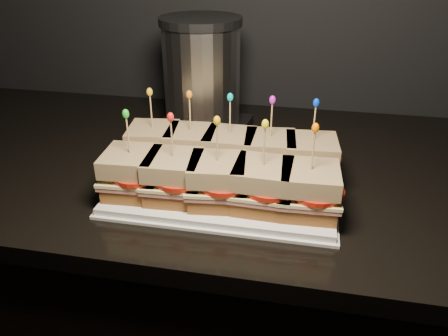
# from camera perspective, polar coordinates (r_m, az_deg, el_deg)

# --- Properties ---
(cabinet) EXTENTS (2.34, 0.71, 0.89)m
(cabinet) POSITION_cam_1_polar(r_m,az_deg,el_deg) (1.28, 14.79, -19.88)
(cabinet) COLOR black
(cabinet) RESTS_ON ground
(granite_slab) EXTENTS (2.38, 0.75, 0.04)m
(granite_slab) POSITION_cam_1_polar(r_m,az_deg,el_deg) (0.99, 18.03, -1.44)
(granite_slab) COLOR black
(granite_slab) RESTS_ON cabinet
(platter) EXTENTS (0.42, 0.26, 0.02)m
(platter) POSITION_cam_1_polar(r_m,az_deg,el_deg) (0.86, 0.00, -2.72)
(platter) COLOR white
(platter) RESTS_ON granite_slab
(platter_rim) EXTENTS (0.43, 0.27, 0.01)m
(platter_rim) POSITION_cam_1_polar(r_m,az_deg,el_deg) (0.86, 0.00, -3.06)
(platter_rim) COLOR white
(platter_rim) RESTS_ON granite_slab
(sandwich_0_bread_bot) EXTENTS (0.11, 0.11, 0.03)m
(sandwich_0_bread_bot) POSITION_cam_1_polar(r_m,az_deg,el_deg) (0.94, -8.99, 1.33)
(sandwich_0_bread_bot) COLOR brown
(sandwich_0_bread_bot) RESTS_ON platter
(sandwich_0_ham) EXTENTS (0.12, 0.11, 0.01)m
(sandwich_0_ham) POSITION_cam_1_polar(r_m,az_deg,el_deg) (0.93, -9.07, 2.29)
(sandwich_0_ham) COLOR #BC6B5F
(sandwich_0_ham) RESTS_ON sandwich_0_bread_bot
(sandwich_0_cheese) EXTENTS (0.12, 0.12, 0.01)m
(sandwich_0_cheese) POSITION_cam_1_polar(r_m,az_deg,el_deg) (0.92, -9.10, 2.68)
(sandwich_0_cheese) COLOR #F8ED9A
(sandwich_0_cheese) RESTS_ON sandwich_0_ham
(sandwich_0_tomato) EXTENTS (0.10, 0.10, 0.01)m
(sandwich_0_tomato) POSITION_cam_1_polar(r_m,az_deg,el_deg) (0.91, -8.55, 2.89)
(sandwich_0_tomato) COLOR red
(sandwich_0_tomato) RESTS_ON sandwich_0_cheese
(sandwich_0_bread_top) EXTENTS (0.11, 0.11, 0.03)m
(sandwich_0_bread_top) POSITION_cam_1_polar(r_m,az_deg,el_deg) (0.91, -9.24, 4.30)
(sandwich_0_bread_top) COLOR #5C310B
(sandwich_0_bread_top) RESTS_ON sandwich_0_tomato
(sandwich_0_pick) EXTENTS (0.00, 0.00, 0.09)m
(sandwich_0_pick) POSITION_cam_1_polar(r_m,az_deg,el_deg) (0.90, -9.47, 7.04)
(sandwich_0_pick) COLOR tan
(sandwich_0_pick) RESTS_ON sandwich_0_bread_top
(sandwich_0_frill) EXTENTS (0.01, 0.01, 0.02)m
(sandwich_0_frill) POSITION_cam_1_polar(r_m,az_deg,el_deg) (0.88, -9.70, 9.77)
(sandwich_0_frill) COLOR yellow
(sandwich_0_frill) RESTS_ON sandwich_0_pick
(sandwich_1_bread_bot) EXTENTS (0.10, 0.10, 0.03)m
(sandwich_1_bread_bot) POSITION_cam_1_polar(r_m,az_deg,el_deg) (0.91, -4.23, 0.90)
(sandwich_1_bread_bot) COLOR brown
(sandwich_1_bread_bot) RESTS_ON platter
(sandwich_1_ham) EXTENTS (0.11, 0.11, 0.01)m
(sandwich_1_ham) POSITION_cam_1_polar(r_m,az_deg,el_deg) (0.90, -4.27, 1.88)
(sandwich_1_ham) COLOR #BC6B5F
(sandwich_1_ham) RESTS_ON sandwich_1_bread_bot
(sandwich_1_cheese) EXTENTS (0.11, 0.11, 0.01)m
(sandwich_1_cheese) POSITION_cam_1_polar(r_m,az_deg,el_deg) (0.90, -4.28, 2.28)
(sandwich_1_cheese) COLOR #F8ED9A
(sandwich_1_cheese) RESTS_ON sandwich_1_ham
(sandwich_1_tomato) EXTENTS (0.10, 0.10, 0.01)m
(sandwich_1_tomato) POSITION_cam_1_polar(r_m,az_deg,el_deg) (0.89, -3.65, 2.49)
(sandwich_1_tomato) COLOR red
(sandwich_1_tomato) RESTS_ON sandwich_1_cheese
(sandwich_1_bread_top) EXTENTS (0.10, 0.10, 0.03)m
(sandwich_1_bread_top) POSITION_cam_1_polar(r_m,az_deg,el_deg) (0.89, -4.35, 3.94)
(sandwich_1_bread_top) COLOR #5C310B
(sandwich_1_bread_top) RESTS_ON sandwich_1_tomato
(sandwich_1_pick) EXTENTS (0.00, 0.00, 0.09)m
(sandwich_1_pick) POSITION_cam_1_polar(r_m,az_deg,el_deg) (0.87, -4.46, 6.74)
(sandwich_1_pick) COLOR tan
(sandwich_1_pick) RESTS_ON sandwich_1_bread_top
(sandwich_1_frill) EXTENTS (0.01, 0.01, 0.02)m
(sandwich_1_frill) POSITION_cam_1_polar(r_m,az_deg,el_deg) (0.86, -4.57, 9.55)
(sandwich_1_frill) COLOR orange
(sandwich_1_frill) RESTS_ON sandwich_1_pick
(sandwich_2_bread_bot) EXTENTS (0.10, 0.10, 0.03)m
(sandwich_2_bread_bot) POSITION_cam_1_polar(r_m,az_deg,el_deg) (0.90, 0.75, 0.45)
(sandwich_2_bread_bot) COLOR brown
(sandwich_2_bread_bot) RESTS_ON platter
(sandwich_2_ham) EXTENTS (0.11, 0.10, 0.01)m
(sandwich_2_ham) POSITION_cam_1_polar(r_m,az_deg,el_deg) (0.89, 0.75, 1.44)
(sandwich_2_ham) COLOR #BC6B5F
(sandwich_2_ham) RESTS_ON sandwich_2_bread_bot
(sandwich_2_cheese) EXTENTS (0.11, 0.10, 0.01)m
(sandwich_2_cheese) POSITION_cam_1_polar(r_m,az_deg,el_deg) (0.88, 0.76, 1.85)
(sandwich_2_cheese) COLOR #F8ED9A
(sandwich_2_cheese) RESTS_ON sandwich_2_ham
(sandwich_2_tomato) EXTENTS (0.10, 0.10, 0.01)m
(sandwich_2_tomato) POSITION_cam_1_polar(r_m,az_deg,el_deg) (0.87, 1.46, 2.05)
(sandwich_2_tomato) COLOR red
(sandwich_2_tomato) RESTS_ON sandwich_2_cheese
(sandwich_2_bread_top) EXTENTS (0.10, 0.10, 0.03)m
(sandwich_2_bread_top) POSITION_cam_1_polar(r_m,az_deg,el_deg) (0.87, 0.77, 3.53)
(sandwich_2_bread_top) COLOR #5C310B
(sandwich_2_bread_top) RESTS_ON sandwich_2_tomato
(sandwich_2_pick) EXTENTS (0.00, 0.00, 0.09)m
(sandwich_2_pick) POSITION_cam_1_polar(r_m,az_deg,el_deg) (0.85, 0.79, 6.38)
(sandwich_2_pick) COLOR tan
(sandwich_2_pick) RESTS_ON sandwich_2_bread_top
(sandwich_2_frill) EXTENTS (0.01, 0.01, 0.02)m
(sandwich_2_frill) POSITION_cam_1_polar(r_m,az_deg,el_deg) (0.84, 0.81, 9.24)
(sandwich_2_frill) COLOR #03B2BD
(sandwich_2_frill) RESTS_ON sandwich_2_pick
(sandwich_3_bread_bot) EXTENTS (0.10, 0.10, 0.03)m
(sandwich_3_bread_bot) POSITION_cam_1_polar(r_m,az_deg,el_deg) (0.89, 5.86, -0.02)
(sandwich_3_bread_bot) COLOR brown
(sandwich_3_bread_bot) RESTS_ON platter
(sandwich_3_ham) EXTENTS (0.11, 0.11, 0.01)m
(sandwich_3_ham) POSITION_cam_1_polar(r_m,az_deg,el_deg) (0.88, 5.92, 0.98)
(sandwich_3_ham) COLOR #BC6B5F
(sandwich_3_ham) RESTS_ON sandwich_3_bread_bot
(sandwich_3_cheese) EXTENTS (0.12, 0.11, 0.01)m
(sandwich_3_cheese) POSITION_cam_1_polar(r_m,az_deg,el_deg) (0.88, 5.94, 1.39)
(sandwich_3_cheese) COLOR #F8ED9A
(sandwich_3_cheese) RESTS_ON sandwich_3_ham
(sandwich_3_tomato) EXTENTS (0.10, 0.10, 0.01)m
(sandwich_3_tomato) POSITION_cam_1_polar(r_m,az_deg,el_deg) (0.87, 6.71, 1.58)
(sandwich_3_tomato) COLOR red
(sandwich_3_tomato) RESTS_ON sandwich_3_cheese
(sandwich_3_bread_top) EXTENTS (0.11, 0.11, 0.03)m
(sandwich_3_bread_top) POSITION_cam_1_polar(r_m,az_deg,el_deg) (0.86, 6.03, 3.08)
(sandwich_3_bread_top) COLOR #5C310B
(sandwich_3_bread_top) RESTS_ON sandwich_3_tomato
(sandwich_3_pick) EXTENTS (0.00, 0.00, 0.09)m
(sandwich_3_pick) POSITION_cam_1_polar(r_m,az_deg,el_deg) (0.84, 6.19, 5.95)
(sandwich_3_pick) COLOR tan
(sandwich_3_pick) RESTS_ON sandwich_3_bread_top
(sandwich_3_frill) EXTENTS (0.01, 0.01, 0.02)m
(sandwich_3_frill) POSITION_cam_1_polar(r_m,az_deg,el_deg) (0.83, 6.35, 8.83)
(sandwich_3_frill) COLOR #C116C7
(sandwich_3_frill) RESTS_ON sandwich_3_pick
(sandwich_4_bread_bot) EXTENTS (0.10, 0.10, 0.03)m
(sandwich_4_bread_bot) POSITION_cam_1_polar(r_m,az_deg,el_deg) (0.88, 11.04, -0.49)
(sandwich_4_bread_bot) COLOR brown
(sandwich_4_bread_bot) RESTS_ON platter
(sandwich_4_ham) EXTENTS (0.11, 0.11, 0.01)m
(sandwich_4_ham) POSITION_cam_1_polar(r_m,az_deg,el_deg) (0.88, 11.15, 0.50)
(sandwich_4_ham) COLOR #BC6B5F
(sandwich_4_ham) RESTS_ON sandwich_4_bread_bot
(sandwich_4_cheese) EXTENTS (0.12, 0.11, 0.01)m
(sandwich_4_cheese) POSITION_cam_1_polar(r_m,az_deg,el_deg) (0.87, 11.19, 0.91)
(sandwich_4_cheese) COLOR #F8ED9A
(sandwich_4_cheese) RESTS_ON sandwich_4_ham
(sandwich_4_tomato) EXTENTS (0.10, 0.10, 0.01)m
(sandwich_4_tomato) POSITION_cam_1_polar(r_m,az_deg,el_deg) (0.87, 12.02, 1.10)
(sandwich_4_tomato) COLOR red
(sandwich_4_tomato) RESTS_ON sandwich_4_cheese
(sandwich_4_bread_top) EXTENTS (0.11, 0.11, 0.03)m
(sandwich_4_bread_top) POSITION_cam_1_polar(r_m,az_deg,el_deg) (0.86, 11.36, 2.60)
(sandwich_4_bread_top) COLOR #5C310B
(sandwich_4_bread_top) RESTS_ON sandwich_4_tomato
(sandwich_4_pick) EXTENTS (0.00, 0.00, 0.09)m
(sandwich_4_pick) POSITION_cam_1_polar(r_m,az_deg,el_deg) (0.84, 11.66, 5.47)
(sandwich_4_pick) COLOR tan
(sandwich_4_pick) RESTS_ON sandwich_4_bread_top
(sandwich_4_frill) EXTENTS (0.01, 0.01, 0.02)m
(sandwich_4_frill) POSITION_cam_1_polar(r_m,az_deg,el_deg) (0.83, 11.96, 8.34)
(sandwich_4_frill) COLOR #0535E0
(sandwich_4_frill) RESTS_ON sandwich_4_pick
(sandwich_5_bread_bot) EXTENTS (0.10, 0.10, 0.03)m
(sandwich_5_bread_bot) POSITION_cam_1_polar(r_m,az_deg,el_deg) (0.84, -11.69, -2.33)
(sandwich_5_bread_bot) COLOR brown
(sandwich_5_bread_bot) RESTS_ON platter
(sandwich_5_ham) EXTENTS (0.11, 0.11, 0.01)m
(sandwich_5_ham) POSITION_cam_1_polar(r_m,az_deg,el_deg) (0.83, -11.81, -1.30)
(sandwich_5_ham) COLOR #BC6B5F
(sandwich_5_ham) RESTS_ON sandwich_5_bread_bot
(sandwich_5_cheese) EXTENTS (0.11, 0.11, 0.01)m
(sandwich_5_cheese) POSITION_cam_1_polar(r_m,az_deg,el_deg) (0.83, -11.86, -0.88)
(sandwich_5_cheese) COLOR #F8ED9A
(sandwich_5_cheese) RESTS_ON sandwich_5_ham
(sandwich_5_tomato) EXTENTS (0.10, 0.10, 0.01)m
(sandwich_5_tomato) POSITION_cam_1_polar(r_m,az_deg,el_deg) (0.81, -11.28, -0.70)
(sandwich_5_tomato) COLOR red
(sandwich_5_tomato) RESTS_ON sandwich_5_cheese
(sandwich_5_bread_top) EXTENTS (0.10, 0.10, 0.03)m
(sandwich_5_bread_top) POSITION_cam_1_polar(r_m,az_deg,el_deg) (0.81, -12.05, 0.89)
(sandwich_5_bread_top) COLOR #5C310B
(sandwich_5_bread_top) RESTS_ON sandwich_5_tomato
(sandwich_5_pick) EXTENTS (0.00, 0.00, 0.09)m
(sandwich_5_pick) POSITION_cam_1_polar(r_m,az_deg,el_deg) (0.79, -12.38, 3.89)
(sandwich_5_pick) COLOR tan
(sandwich_5_pick) RESTS_ON sandwich_5_bread_top
(sandwich_5_frill) EXTENTS (0.01, 0.01, 0.02)m
(sandwich_5_frill) POSITION_cam_1_polar(r_m,az_deg,el_deg) (0.78, -12.72, 6.93)
(sandwich_5_frill) COLOR green
(sandwich_5_frill) RESTS_ON sandwich_5_pick
(sandwich_6_bread_bot) EXTENTS (0.10, 0.10, 0.03)m
(sandwich_6_bread_bot) POSITION_cam_1_polar(r_m,az_deg,el_deg) (0.81, -6.42, -2.93)
(sandwich_6_bread_bot) COLOR brown
(sandwich_6_bread_bot) RESTS_ON platter
(sandwich_6_ham) EXTENTS (0.11, 0.11, 0.01)m
(sandwich_6_ham) POSITION_cam_1_polar(r_m,az_deg,el_deg) (0.80, -6.48, -1.87)
(sandwich_6_ham) COLOR #BC6B5F
(sandwich_6_ham) RESTS_ON sandwich_6_bread_bot
(sandwich_6_cheese) EXTENTS (0.11, 0.11, 0.01)m
(sandwich_6_cheese) POSITION_cam_1_polar(r_m,az_deg,el_deg) (0.80, -6.51, -1.43)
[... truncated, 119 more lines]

